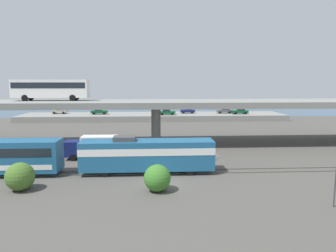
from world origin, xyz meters
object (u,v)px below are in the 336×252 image
Objects in this scene: parked_car_2 at (240,111)px; parked_car_3 at (225,111)px; transit_bus_on_overpass at (51,88)px; parked_car_1 at (188,111)px; train_locomotive at (154,154)px; parked_car_0 at (167,112)px; parked_car_4 at (99,111)px; service_truck_west at (93,147)px; parked_car_5 at (60,111)px.

parked_car_3 is (-3.75, 2.37, -0.00)m from parked_car_2.
transit_bus_on_overpass is 44.35m from parked_car_1.
transit_bus_on_overpass is at bearing 52.50° from parked_car_1.
train_locomotive is 3.58× the size of parked_car_3.
parked_car_4 is (-18.46, 2.85, 0.00)m from parked_car_0.
parked_car_1 is 0.93× the size of parked_car_2.
parked_car_0 and parked_car_4 have the same top height.
parked_car_2 is 38.79m from parked_car_4.
parked_car_1 is at bearing -3.47° from parked_car_3.
service_truck_west is at bearing 68.10° from parked_car_1.
service_truck_west is at bearing 57.34° from parked_car_3.
transit_bus_on_overpass reaches higher than parked_car_5.
train_locomotive is at bearing -74.25° from parked_car_4.
parked_car_4 is (-38.75, 1.72, 0.00)m from parked_car_2.
service_truck_west reaches higher than parked_car_3.
parked_car_3 is (37.10, 34.12, -6.93)m from transit_bus_on_overpass.
parked_car_2 is at bearing 175.59° from parked_car_5.
parked_car_0 is 18.68m from parked_car_4.
parked_car_1 is at bearing 178.64° from parked_car_5.
train_locomotive is 53.22m from parked_car_1.
parked_car_1 is at bearing 2.99° from parked_car_4.
train_locomotive is at bearing 63.65° from parked_car_2.
parked_car_0 is at bearing 11.94° from parked_car_3.
train_locomotive reaches higher than parked_car_0.
parked_car_1 is 0.98× the size of parked_car_5.
parked_car_3 is (20.64, 51.60, 0.08)m from train_locomotive.
parked_car_2 is (24.38, 49.23, 0.08)m from train_locomotive.
parked_car_4 is at bearing 1.07° from parked_car_3.
parked_car_0 is 7.38m from parked_car_1.
train_locomotive is 3.83× the size of parked_car_5.
parked_car_1 is 10.45m from parked_car_3.
train_locomotive is at bearing -94.86° from parked_car_0.
parked_car_0 is at bearing -106.38° from service_truck_west.
parked_car_1 is 35.81m from parked_car_5.
parked_car_5 is (-49.98, 3.85, -0.00)m from parked_car_2.
service_truck_west is 42.97m from parked_car_0.
parked_car_5 is (-11.23, 2.13, -0.00)m from parked_car_4.
transit_bus_on_overpass is 37.52m from parked_car_0.
parked_car_1 and parked_car_4 have the same top height.
train_locomotive is 55.57m from parked_car_3.
parked_car_3 is (28.66, 44.72, 0.63)m from service_truck_west.
service_truck_west is at bearing -106.38° from parked_car_0.
parked_car_0 and parked_car_2 have the same top height.
parked_car_0 is 16.91m from parked_car_3.
service_truck_west reaches higher than parked_car_2.
parked_car_3 is at bearing 68.20° from train_locomotive.
parked_car_2 is at bearing 168.04° from parked_car_1.
parked_car_1 is 0.92× the size of parked_car_3.
parked_car_0 is 1.08× the size of parked_car_1.
train_locomotive is 3.60× the size of parked_car_0.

